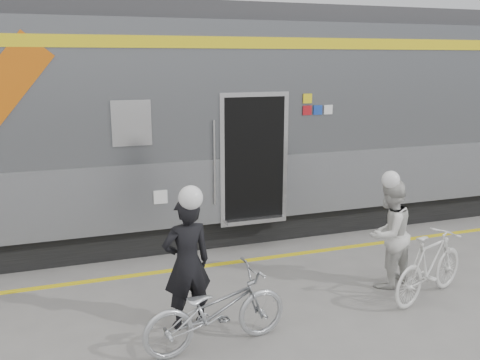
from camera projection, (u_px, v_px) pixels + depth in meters
name	position (u px, v px, depth m)	size (l,w,h in m)	color
ground	(292.00, 327.00, 6.23)	(90.00, 90.00, 0.00)	slate
train	(111.00, 125.00, 9.08)	(24.00, 3.17, 4.10)	black
safety_strip	(236.00, 262.00, 8.20)	(24.00, 0.12, 0.01)	yellow
man	(187.00, 263.00, 6.07)	(0.60, 0.39, 1.64)	black
bicycle_left	(216.00, 310.00, 5.71)	(0.60, 1.72, 0.90)	#B0B4B8
woman	(389.00, 234.00, 7.21)	(0.76, 0.59, 1.56)	silver
bicycle_right	(430.00, 266.00, 6.87)	(0.44, 1.57, 0.94)	silver
helmet_man	(185.00, 186.00, 5.84)	(0.28, 0.28, 0.28)	white
helmet_woman	(393.00, 172.00, 7.00)	(0.25, 0.25, 0.25)	white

